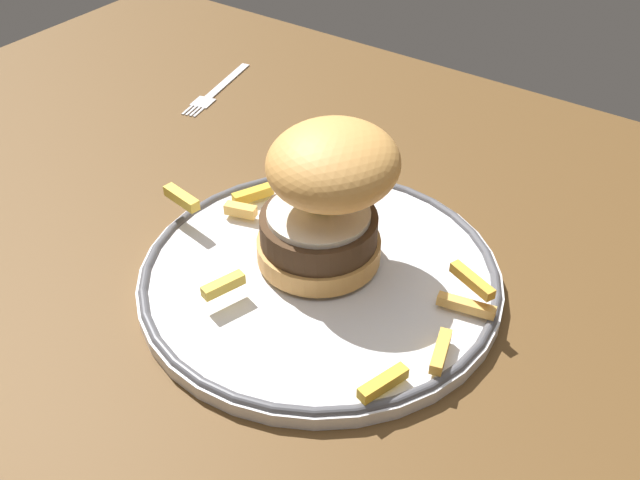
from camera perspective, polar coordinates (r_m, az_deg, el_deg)
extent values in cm
cube|color=brown|center=(61.65, 0.56, -5.76)|extent=(126.98, 87.63, 4.00)
cylinder|color=silver|center=(61.08, 0.00, -2.94)|extent=(29.93, 29.93, 1.20)
torus|color=#4C4C51|center=(60.69, 0.00, -2.51)|extent=(29.53, 29.53, 0.80)
cylinder|color=#D5964C|center=(61.04, -0.10, -0.63)|extent=(10.30, 10.30, 1.80)
cylinder|color=#432D1C|center=(59.75, -0.10, 0.92)|extent=(9.65, 9.65, 2.38)
cylinder|color=white|center=(58.88, -0.10, 2.03)|extent=(8.39, 8.39, 0.50)
ellipsoid|color=yellow|center=(58.97, 0.27, 2.90)|extent=(2.60, 2.60, 1.40)
ellipsoid|color=#D6984D|center=(56.81, 1.01, 5.95)|extent=(10.89, 11.28, 6.30)
cube|color=#E6A84E|center=(57.66, 11.26, -5.01)|extent=(4.60, 1.72, 0.83)
cube|color=gold|center=(53.90, 9.33, -8.50)|extent=(1.97, 4.04, 0.90)
cube|color=gold|center=(51.42, 4.91, -10.98)|extent=(2.06, 4.09, 0.92)
cube|color=#E8AF4E|center=(66.35, -6.17, 2.32)|extent=(3.04, 1.78, 0.98)
cube|color=gold|center=(68.32, -5.21, 3.57)|extent=(2.53, 3.95, 0.95)
cube|color=gold|center=(65.34, -10.68, 3.23)|extent=(4.11, 1.61, 0.96)
cube|color=gold|center=(57.35, 11.70, -3.08)|extent=(4.29, 2.39, 0.84)
cube|color=gold|center=(57.32, -7.50, -3.49)|extent=(1.93, 3.65, 0.92)
cube|color=gold|center=(65.87, 1.74, 2.23)|extent=(1.89, 3.92, 0.95)
cube|color=silver|center=(93.08, -7.19, 12.18)|extent=(3.15, 9.98, 0.36)
cube|color=silver|center=(88.51, -9.06, 10.54)|extent=(2.67, 2.82, 0.32)
cube|color=silver|center=(86.52, -9.35, 9.81)|extent=(0.77, 2.40, 0.28)
cube|color=silver|center=(86.76, -9.64, 9.86)|extent=(0.77, 2.40, 0.28)
cube|color=silver|center=(87.00, -9.93, 9.92)|extent=(0.77, 2.40, 0.28)
cube|color=silver|center=(87.25, -10.21, 9.97)|extent=(0.77, 2.40, 0.28)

